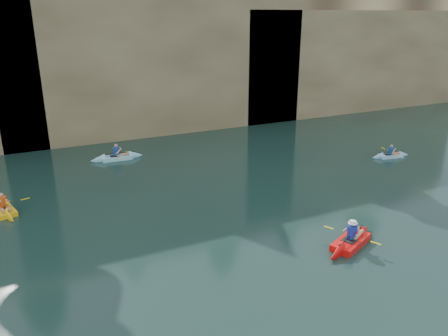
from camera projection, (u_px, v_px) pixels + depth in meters
name	position (u px, v px, depth m)	size (l,w,h in m)	color
ground	(313.00, 281.00, 15.71)	(160.00, 160.00, 0.00)	black
cliff	(116.00, 51.00, 39.23)	(70.00, 16.00, 12.00)	tan
cliff_slab_center	(163.00, 60.00, 33.85)	(24.00, 2.40, 11.40)	#97855C
cliff_slab_east	(361.00, 60.00, 42.26)	(26.00, 2.40, 9.84)	#97855C
sea_cave_center	(90.00, 122.00, 32.21)	(3.50, 1.00, 3.20)	black
sea_cave_east	(256.00, 98.00, 37.71)	(5.00, 1.00, 4.50)	black
main_kayaker	(351.00, 241.00, 18.13)	(3.71, 2.30, 1.37)	red
kayaker_ltblue_near	(390.00, 155.00, 29.29)	(2.85, 2.16, 1.09)	#8FCBEF
kayaker_yellow	(4.00, 210.00, 21.11)	(2.43, 3.19, 1.27)	yellow
kayaker_ltblue_mid	(117.00, 157.00, 28.84)	(3.50, 2.59, 1.33)	#8FDBEF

